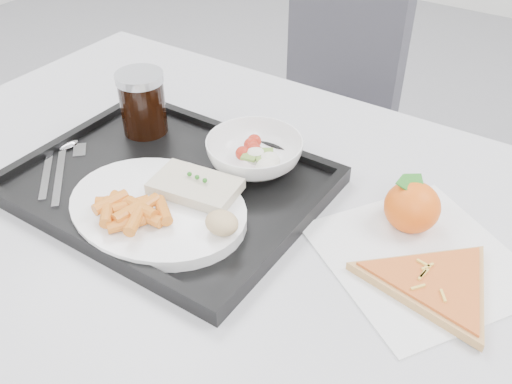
{
  "coord_description": "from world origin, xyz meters",
  "views": [
    {
      "loc": [
        0.42,
        -0.24,
        1.28
      ],
      "look_at": [
        0.05,
        0.32,
        0.77
      ],
      "focal_mm": 40.0,
      "sensor_mm": 36.0,
      "label": 1
    }
  ],
  "objects_px": {
    "table": "(223,232)",
    "chair": "(318,107)",
    "tray": "(168,185)",
    "dinner_plate": "(158,209)",
    "pizza_slice": "(436,284)",
    "cola_glass": "(142,102)",
    "tangerine": "(412,207)",
    "salad_bowl": "(255,153)"
  },
  "relations": [
    {
      "from": "salad_bowl",
      "to": "pizza_slice",
      "type": "xyz_separation_m",
      "value": [
        0.33,
        -0.08,
        -0.03
      ]
    },
    {
      "from": "pizza_slice",
      "to": "salad_bowl",
      "type": "bearing_deg",
      "value": 165.69
    },
    {
      "from": "salad_bowl",
      "to": "tangerine",
      "type": "bearing_deg",
      "value": 3.2
    },
    {
      "from": "tangerine",
      "to": "pizza_slice",
      "type": "relative_size",
      "value": 0.32
    },
    {
      "from": "table",
      "to": "salad_bowl",
      "type": "relative_size",
      "value": 7.89
    },
    {
      "from": "chair",
      "to": "tray",
      "type": "bearing_deg",
      "value": -81.56
    },
    {
      "from": "table",
      "to": "chair",
      "type": "height_order",
      "value": "chair"
    },
    {
      "from": "dinner_plate",
      "to": "tangerine",
      "type": "relative_size",
      "value": 2.99
    },
    {
      "from": "tray",
      "to": "salad_bowl",
      "type": "xyz_separation_m",
      "value": [
        0.09,
        0.11,
        0.03
      ]
    },
    {
      "from": "salad_bowl",
      "to": "chair",
      "type": "bearing_deg",
      "value": 107.91
    },
    {
      "from": "chair",
      "to": "tray",
      "type": "xyz_separation_m",
      "value": [
        0.1,
        -0.7,
        0.22
      ]
    },
    {
      "from": "tangerine",
      "to": "pizza_slice",
      "type": "height_order",
      "value": "tangerine"
    },
    {
      "from": "pizza_slice",
      "to": "chair",
      "type": "bearing_deg",
      "value": 127.58
    },
    {
      "from": "chair",
      "to": "cola_glass",
      "type": "height_order",
      "value": "chair"
    },
    {
      "from": "dinner_plate",
      "to": "pizza_slice",
      "type": "bearing_deg",
      "value": 13.83
    },
    {
      "from": "table",
      "to": "dinner_plate",
      "type": "xyz_separation_m",
      "value": [
        -0.04,
        -0.09,
        0.09
      ]
    },
    {
      "from": "tangerine",
      "to": "salad_bowl",
      "type": "bearing_deg",
      "value": -176.8
    },
    {
      "from": "table",
      "to": "cola_glass",
      "type": "relative_size",
      "value": 11.11
    },
    {
      "from": "table",
      "to": "cola_glass",
      "type": "bearing_deg",
      "value": 162.08
    },
    {
      "from": "table",
      "to": "tangerine",
      "type": "xyz_separation_m",
      "value": [
        0.26,
        0.1,
        0.1
      ]
    },
    {
      "from": "table",
      "to": "pizza_slice",
      "type": "xyz_separation_m",
      "value": [
        0.33,
        0.0,
        0.08
      ]
    },
    {
      "from": "tray",
      "to": "tangerine",
      "type": "height_order",
      "value": "tangerine"
    },
    {
      "from": "chair",
      "to": "salad_bowl",
      "type": "bearing_deg",
      "value": -72.09
    },
    {
      "from": "tray",
      "to": "salad_bowl",
      "type": "height_order",
      "value": "salad_bowl"
    },
    {
      "from": "pizza_slice",
      "to": "table",
      "type": "bearing_deg",
      "value": -179.95
    },
    {
      "from": "tray",
      "to": "table",
      "type": "bearing_deg",
      "value": 16.94
    },
    {
      "from": "dinner_plate",
      "to": "table",
      "type": "bearing_deg",
      "value": 64.97
    },
    {
      "from": "table",
      "to": "chair",
      "type": "relative_size",
      "value": 1.29
    },
    {
      "from": "dinner_plate",
      "to": "tangerine",
      "type": "distance_m",
      "value": 0.36
    },
    {
      "from": "cola_glass",
      "to": "salad_bowl",
      "type": "bearing_deg",
      "value": 3.98
    },
    {
      "from": "table",
      "to": "dinner_plate",
      "type": "relative_size",
      "value": 4.44
    },
    {
      "from": "tangerine",
      "to": "dinner_plate",
      "type": "bearing_deg",
      "value": -147.75
    },
    {
      "from": "chair",
      "to": "tangerine",
      "type": "distance_m",
      "value": 0.77
    },
    {
      "from": "table",
      "to": "tray",
      "type": "relative_size",
      "value": 2.67
    },
    {
      "from": "cola_glass",
      "to": "pizza_slice",
      "type": "relative_size",
      "value": 0.38
    },
    {
      "from": "chair",
      "to": "cola_glass",
      "type": "xyz_separation_m",
      "value": [
        -0.03,
        -0.61,
        0.28
      ]
    },
    {
      "from": "tray",
      "to": "cola_glass",
      "type": "bearing_deg",
      "value": 144.07
    },
    {
      "from": "dinner_plate",
      "to": "tangerine",
      "type": "bearing_deg",
      "value": 32.25
    },
    {
      "from": "tray",
      "to": "salad_bowl",
      "type": "relative_size",
      "value": 2.96
    },
    {
      "from": "tray",
      "to": "pizza_slice",
      "type": "relative_size",
      "value": 1.6
    },
    {
      "from": "table",
      "to": "chair",
      "type": "distance_m",
      "value": 0.72
    },
    {
      "from": "tray",
      "to": "dinner_plate",
      "type": "distance_m",
      "value": 0.08
    }
  ]
}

